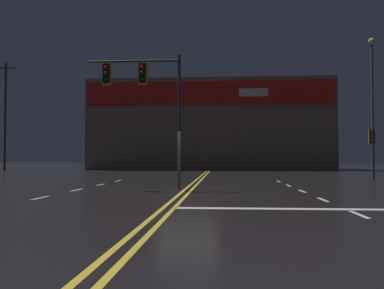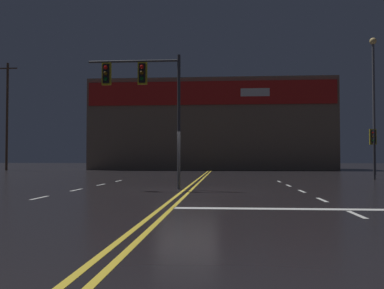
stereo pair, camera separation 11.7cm
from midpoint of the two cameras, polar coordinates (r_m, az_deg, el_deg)
ground_plane at (r=17.76m, az=-0.50°, el=-6.17°), size 200.00×200.00×0.00m
road_markings at (r=16.58m, az=2.13°, el=-6.46°), size 13.92×60.00×0.01m
traffic_signal_median at (r=18.98m, az=-6.48°, el=7.61°), size 4.08×0.36×5.85m
traffic_signal_corner_northeast at (r=29.32m, az=23.14°, el=0.26°), size 0.42×0.36×3.19m
streetlight_near_right at (r=37.91m, az=23.15°, el=6.82°), size 0.56×0.56×11.15m
building_backdrop at (r=52.87m, az=2.71°, el=2.41°), size 28.36×10.23×10.50m
utility_pole_row at (r=46.43m, az=-0.59°, el=3.62°), size 46.74×0.26×12.06m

